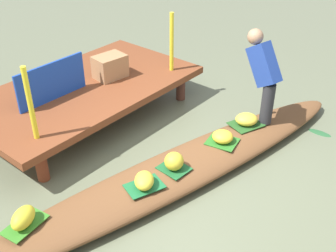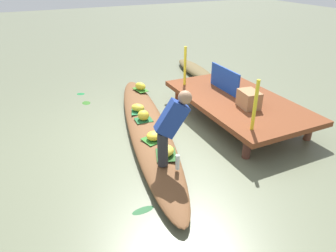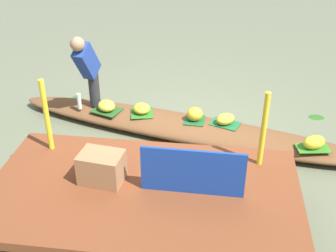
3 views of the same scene
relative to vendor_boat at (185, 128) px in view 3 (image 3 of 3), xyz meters
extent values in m
plane|color=#60654D|center=(0.00, 0.00, -0.11)|extent=(40.00, 40.00, 0.00)
cube|color=brown|center=(0.26, 1.92, 0.32)|extent=(3.20, 1.80, 0.10)
cylinder|color=brown|center=(-1.02, 1.20, 0.08)|extent=(0.14, 0.14, 0.39)
cylinder|color=#552F24|center=(1.54, 1.20, 0.08)|extent=(0.14, 0.14, 0.39)
ellipsoid|color=brown|center=(0.00, 0.00, 0.00)|extent=(5.42, 1.90, 0.23)
cube|color=#296A22|center=(0.66, -0.15, 0.12)|extent=(0.38, 0.42, 0.01)
ellipsoid|color=yellow|center=(0.66, -0.15, 0.19)|extent=(0.33, 0.33, 0.15)
cube|color=#234F1F|center=(1.20, -0.16, 0.12)|extent=(0.49, 0.44, 0.01)
ellipsoid|color=gold|center=(1.20, -0.16, 0.19)|extent=(0.38, 0.38, 0.15)
cube|color=#1B6234|center=(-0.56, 0.02, 0.12)|extent=(0.46, 0.38, 0.01)
ellipsoid|color=gold|center=(-0.56, 0.02, 0.19)|extent=(0.35, 0.34, 0.15)
cube|color=#1B572A|center=(-0.13, -0.03, 0.12)|extent=(0.30, 0.34, 0.01)
ellipsoid|color=gold|center=(-0.13, -0.03, 0.22)|extent=(0.30, 0.30, 0.20)
cube|color=#327521|center=(-1.70, 0.51, 0.12)|extent=(0.45, 0.30, 0.01)
ellipsoid|color=gold|center=(-1.70, 0.51, 0.21)|extent=(0.35, 0.29, 0.18)
cylinder|color=#28282D|center=(1.42, -0.32, 0.39)|extent=(0.16, 0.16, 0.55)
cube|color=navy|center=(1.45, -0.18, 0.89)|extent=(0.29, 0.54, 0.59)
sphere|color=#9E7556|center=(1.49, 0.00, 1.19)|extent=(0.20, 0.20, 0.20)
cylinder|color=silver|center=(1.62, -0.17, 0.24)|extent=(0.06, 0.06, 0.25)
cube|color=#173C9B|center=(-0.24, 1.92, 0.62)|extent=(1.03, 0.04, 0.50)
cylinder|color=yellow|center=(-0.94, 1.32, 0.81)|extent=(0.06, 0.06, 0.87)
cylinder|color=yellow|center=(1.46, 1.32, 0.81)|extent=(0.06, 0.06, 0.87)
cube|color=#9E6F48|center=(0.70, 1.84, 0.54)|extent=(0.48, 0.38, 0.33)
ellipsoid|color=#285B1B|center=(-1.99, -0.78, -0.11)|extent=(0.27, 0.21, 0.01)
ellipsoid|color=#275930|center=(1.99, -0.87, -0.11)|extent=(0.14, 0.32, 0.01)
camera|label=1|loc=(-3.02, -2.35, 3.00)|focal=44.79mm
camera|label=2|loc=(4.99, -1.93, 2.85)|focal=33.05mm
camera|label=3|loc=(-0.44, 5.24, 3.08)|focal=44.96mm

